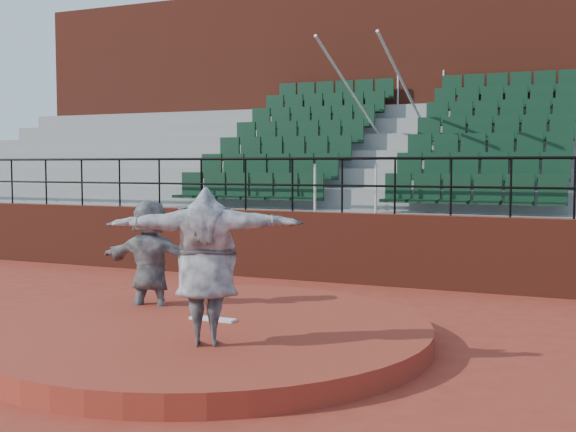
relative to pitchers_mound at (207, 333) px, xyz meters
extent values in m
plane|color=maroon|center=(0.00, 0.00, -0.12)|extent=(90.00, 90.00, 0.00)
cylinder|color=maroon|center=(0.00, 0.00, 0.00)|extent=(5.50, 5.50, 0.25)
cube|color=white|center=(0.00, 0.15, 0.14)|extent=(0.60, 0.15, 0.03)
cube|color=maroon|center=(0.00, 5.00, 0.53)|extent=(24.00, 0.30, 1.30)
cylinder|color=black|center=(0.00, 5.00, 2.17)|extent=(24.00, 0.05, 0.05)
cylinder|color=black|center=(0.00, 5.00, 1.68)|extent=(24.00, 0.04, 0.04)
cylinder|color=black|center=(-8.00, 5.00, 1.67)|extent=(0.04, 0.04, 1.00)
cylinder|color=black|center=(-7.00, 5.00, 1.67)|extent=(0.04, 0.04, 1.00)
cylinder|color=black|center=(-6.00, 5.00, 1.67)|extent=(0.04, 0.04, 1.00)
cylinder|color=black|center=(-5.00, 5.00, 1.67)|extent=(0.04, 0.04, 1.00)
cylinder|color=black|center=(-4.00, 5.00, 1.67)|extent=(0.04, 0.04, 1.00)
cylinder|color=black|center=(-3.00, 5.00, 1.67)|extent=(0.04, 0.04, 1.00)
cylinder|color=black|center=(-2.00, 5.00, 1.67)|extent=(0.04, 0.04, 1.00)
cylinder|color=black|center=(-1.00, 5.00, 1.67)|extent=(0.04, 0.04, 1.00)
cylinder|color=black|center=(0.00, 5.00, 1.67)|extent=(0.04, 0.04, 1.00)
cylinder|color=black|center=(1.00, 5.00, 1.67)|extent=(0.04, 0.04, 1.00)
cylinder|color=black|center=(2.00, 5.00, 1.67)|extent=(0.04, 0.04, 1.00)
cylinder|color=black|center=(3.00, 5.00, 1.67)|extent=(0.04, 0.04, 1.00)
cylinder|color=black|center=(4.00, 5.00, 1.67)|extent=(0.04, 0.04, 1.00)
cube|color=gray|center=(0.00, 5.58, 0.53)|extent=(24.00, 0.85, 1.30)
cube|color=#10321D|center=(-2.25, 5.59, 1.54)|extent=(3.30, 0.48, 0.72)
cube|color=#10321D|center=(2.25, 5.59, 1.54)|extent=(3.30, 0.48, 0.72)
cube|color=gray|center=(0.00, 6.43, 0.73)|extent=(24.00, 0.85, 1.70)
cube|color=#10321D|center=(-2.25, 6.44, 1.94)|extent=(3.30, 0.48, 0.72)
cube|color=#10321D|center=(2.25, 6.44, 1.94)|extent=(3.30, 0.48, 0.72)
cube|color=gray|center=(0.00, 7.28, 0.93)|extent=(24.00, 0.85, 2.10)
cube|color=#10321D|center=(-2.25, 7.29, 2.33)|extent=(3.30, 0.48, 0.72)
cube|color=#10321D|center=(2.25, 7.29, 2.33)|extent=(3.30, 0.48, 0.72)
cube|color=gray|center=(0.00, 8.12, 1.12)|extent=(24.00, 0.85, 2.50)
cube|color=#10321D|center=(-2.25, 8.13, 2.73)|extent=(3.30, 0.48, 0.72)
cube|color=#10321D|center=(2.25, 8.13, 2.73)|extent=(3.30, 0.48, 0.72)
cube|color=gray|center=(0.00, 8.97, 1.33)|extent=(24.00, 0.85, 2.90)
cube|color=#10321D|center=(-2.25, 8.98, 3.14)|extent=(3.30, 0.48, 0.72)
cube|color=#10321D|center=(2.25, 8.98, 3.14)|extent=(3.30, 0.48, 0.72)
cube|color=gray|center=(0.00, 9.82, 1.52)|extent=(24.00, 0.85, 3.30)
cube|color=#10321D|center=(-2.25, 9.83, 3.53)|extent=(3.30, 0.48, 0.72)
cube|color=#10321D|center=(2.25, 9.83, 3.53)|extent=(3.30, 0.48, 0.72)
cube|color=gray|center=(0.00, 10.68, 1.73)|extent=(24.00, 0.85, 3.70)
cube|color=#10321D|center=(-2.25, 10.69, 3.94)|extent=(3.30, 0.48, 0.72)
cube|color=#10321D|center=(2.25, 10.69, 3.94)|extent=(3.30, 0.48, 0.72)
cylinder|color=silver|center=(-0.60, 8.12, 3.28)|extent=(0.06, 5.97, 2.46)
cylinder|color=silver|center=(0.60, 8.12, 3.28)|extent=(0.06, 5.97, 2.46)
cube|color=maroon|center=(0.00, 12.60, 3.43)|extent=(24.00, 3.00, 7.10)
imported|color=black|center=(0.54, -0.93, 0.98)|extent=(2.14, 1.36, 1.70)
imported|color=black|center=(-1.28, 0.69, 0.73)|extent=(1.63, 0.68, 1.71)
camera|label=1|loc=(4.42, -7.61, 2.06)|focal=45.00mm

